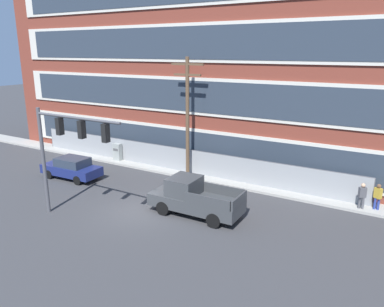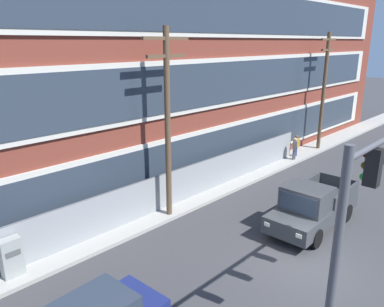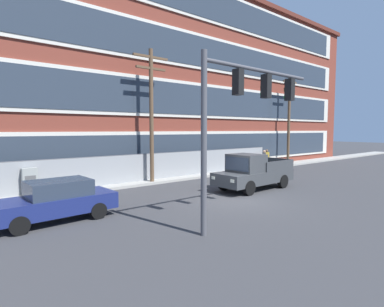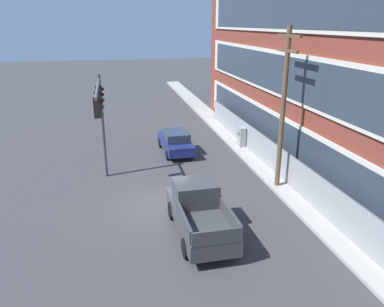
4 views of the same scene
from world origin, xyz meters
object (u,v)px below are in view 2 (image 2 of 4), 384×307
object	(u,v)px
electrical_cabinet	(12,259)
pickup_truck_dark_grey	(312,207)
pedestrian_near_cabinet	(295,148)
traffic_signal_mast	(373,194)
utility_pole_near_corner	(168,118)
pedestrian_by_fence	(296,145)
utility_pole_midblock	(324,88)

from	to	relation	value
electrical_cabinet	pickup_truck_dark_grey	bearing A→B (deg)	-27.93
electrical_cabinet	pedestrian_near_cabinet	size ratio (longest dim) A/B	0.92
traffic_signal_mast	utility_pole_near_corner	world-z (taller)	utility_pole_near_corner
pedestrian_near_cabinet	pickup_truck_dark_grey	bearing A→B (deg)	-146.66
pedestrian_near_cabinet	electrical_cabinet	bearing A→B (deg)	178.96
electrical_cabinet	pedestrian_by_fence	distance (m)	19.40
utility_pole_near_corner	traffic_signal_mast	bearing A→B (deg)	-101.19
utility_pole_midblock	electrical_cabinet	bearing A→B (deg)	179.39
pedestrian_near_cabinet	pedestrian_by_fence	xyz separation A→B (m)	(0.77, 0.32, 0.00)
pickup_truck_dark_grey	utility_pole_midblock	distance (m)	13.53
electrical_cabinet	pedestrian_by_fence	bearing A→B (deg)	-0.06
pickup_truck_dark_grey	pedestrian_near_cabinet	world-z (taller)	pickup_truck_dark_grey
pedestrian_by_fence	pickup_truck_dark_grey	bearing A→B (deg)	-147.53
traffic_signal_mast	utility_pole_midblock	world-z (taller)	utility_pole_midblock
utility_pole_midblock	electrical_cabinet	distance (m)	22.78
pickup_truck_dark_grey	electrical_cabinet	xyz separation A→B (m)	(-10.60, 5.62, -0.19)
utility_pole_near_corner	pedestrian_by_fence	distance (m)	12.96
pedestrian_near_cabinet	utility_pole_midblock	bearing A→B (deg)	1.49
electrical_cabinet	pedestrian_near_cabinet	bearing A→B (deg)	-1.04
pickup_truck_dark_grey	utility_pole_near_corner	xyz separation A→B (m)	(-3.61, 5.27, 3.75)
electrical_cabinet	pedestrian_by_fence	xyz separation A→B (m)	(19.40, -0.02, 0.19)
utility_pole_midblock	pedestrian_near_cabinet	world-z (taller)	utility_pole_midblock
pickup_truck_dark_grey	pedestrian_near_cabinet	distance (m)	9.61
utility_pole_near_corner	electrical_cabinet	size ratio (longest dim) A/B	5.47
pickup_truck_dark_grey	pedestrian_by_fence	world-z (taller)	pickup_truck_dark_grey
utility_pole_near_corner	pedestrian_near_cabinet	distance (m)	12.22
pedestrian_near_cabinet	pedestrian_by_fence	size ratio (longest dim) A/B	1.00
utility_pole_near_corner	electrical_cabinet	xyz separation A→B (m)	(-6.99, 0.35, -3.95)
traffic_signal_mast	utility_pole_midblock	distance (m)	19.63
traffic_signal_mast	pickup_truck_dark_grey	xyz separation A→B (m)	(5.43, 3.95, -3.42)
electrical_cabinet	pedestrian_by_fence	size ratio (longest dim) A/B	0.92
utility_pole_midblock	pedestrian_near_cabinet	xyz separation A→B (m)	(-3.82, -0.10, -3.69)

